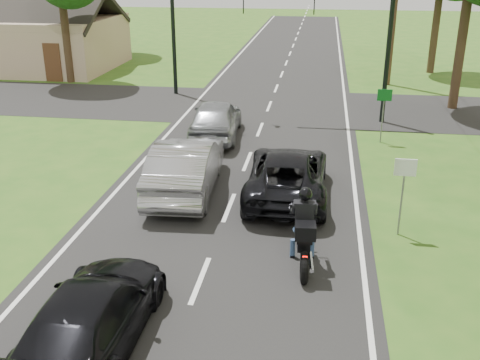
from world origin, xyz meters
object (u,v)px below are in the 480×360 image
object	(u,v)px
dark_suv	(287,174)
sign_green	(384,103)
silver_sedan	(186,166)
sign_white	(404,178)
traffic_signal	(345,25)
motorcycle_rider	(304,236)
silver_suv	(216,119)
dark_car_behind	(92,314)

from	to	relation	value
dark_suv	sign_green	xyz separation A→B (m)	(3.29, 5.83, 0.88)
dark_suv	silver_sedan	xyz separation A→B (m)	(-3.12, -0.15, 0.13)
sign_white	sign_green	size ratio (longest dim) A/B	1.00
dark_suv	traffic_signal	distance (m)	9.64
motorcycle_rider	traffic_signal	size ratio (longest dim) A/B	0.36
sign_green	sign_white	bearing A→B (deg)	-91.43
motorcycle_rider	silver_suv	size ratio (longest dim) A/B	0.51
silver_sedan	dark_suv	bearing A→B (deg)	179.10
dark_suv	traffic_signal	xyz separation A→B (m)	(1.73, 8.85, 3.42)
dark_suv	sign_white	xyz separation A→B (m)	(3.09, -2.17, 0.88)
dark_suv	sign_white	size ratio (longest dim) A/B	2.40
motorcycle_rider	dark_suv	xyz separation A→B (m)	(-0.66, 4.13, -0.06)
sign_green	silver_suv	bearing A→B (deg)	-177.20
dark_suv	sign_white	bearing A→B (deg)	144.19
traffic_signal	silver_suv	bearing A→B (deg)	-146.17
dark_suv	motorcycle_rider	bearing A→B (deg)	98.31
silver_sedan	sign_green	world-z (taller)	sign_green
motorcycle_rider	silver_suv	distance (m)	10.40
dark_suv	sign_green	world-z (taller)	sign_green
dark_suv	sign_green	distance (m)	6.76
silver_suv	silver_sedan	bearing A→B (deg)	87.75
motorcycle_rider	sign_green	distance (m)	10.33
motorcycle_rider	dark_car_behind	bearing A→B (deg)	-141.57
silver_sedan	sign_white	size ratio (longest dim) A/B	2.39
motorcycle_rider	silver_suv	world-z (taller)	motorcycle_rider
motorcycle_rider	traffic_signal	xyz separation A→B (m)	(1.07, 12.98, 3.35)
dark_car_behind	sign_white	size ratio (longest dim) A/B	2.15
motorcycle_rider	silver_sedan	world-z (taller)	motorcycle_rider
sign_green	motorcycle_rider	bearing A→B (deg)	-104.79
dark_suv	silver_sedan	bearing A→B (deg)	1.87
silver_suv	sign_white	xyz separation A→B (m)	(6.34, -7.68, 0.81)
silver_suv	sign_green	bearing A→B (deg)	179.21
silver_suv	sign_white	size ratio (longest dim) A/B	2.15
silver_sedan	silver_suv	distance (m)	5.66
sign_white	motorcycle_rider	bearing A→B (deg)	-141.12
dark_car_behind	traffic_signal	world-z (taller)	traffic_signal
dark_car_behind	traffic_signal	size ratio (longest dim) A/B	0.72
silver_sedan	sign_green	size ratio (longest dim) A/B	2.39
dark_suv	silver_suv	xyz separation A→B (m)	(-3.25, 5.51, 0.07)
silver_sedan	sign_white	bearing A→B (deg)	158.40
silver_suv	motorcycle_rider	bearing A→B (deg)	108.49
dark_suv	sign_white	world-z (taller)	sign_white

